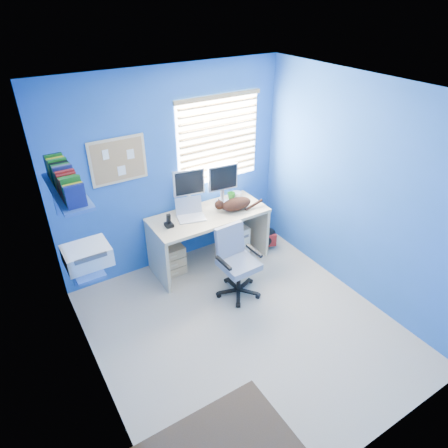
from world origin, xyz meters
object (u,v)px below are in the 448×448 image
laptop (191,211)px  office_chair (237,270)px  cat (236,204)px  desk (209,238)px  tower_pc (235,237)px

laptop → office_chair: laptop is taller
laptop → cat: size_ratio=0.78×
desk → tower_pc: size_ratio=3.34×
cat → office_chair: bearing=-101.9°
laptop → office_chair: size_ratio=0.38×
desk → cat: cat is taller
tower_pc → office_chair: office_chair is taller
tower_pc → office_chair: 0.86m
laptop → tower_pc: size_ratio=0.73×
tower_pc → office_chair: (-0.46, -0.72, 0.10)m
desk → office_chair: 0.70m
tower_pc → desk: bearing=-177.8°
desk → cat: bearing=-12.8°
office_chair → tower_pc: bearing=57.8°
cat → tower_pc: cat is taller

